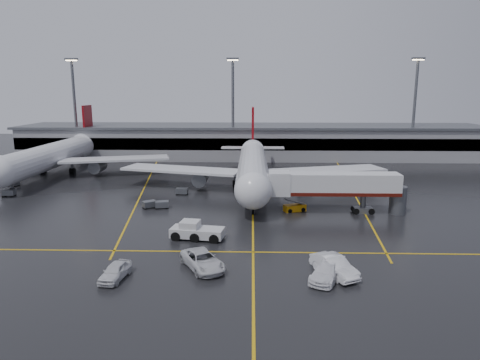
{
  "coord_description": "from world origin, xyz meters",
  "views": [
    {
      "loc": [
        -0.21,
        -66.95,
        17.47
      ],
      "look_at": [
        -2.0,
        -2.0,
        4.0
      ],
      "focal_mm": 32.2,
      "sensor_mm": 36.0,
      "label": 1
    }
  ],
  "objects": [
    {
      "name": "baggage_cart_c",
      "position": [
        -12.19,
        4.7,
        0.63
      ],
      "size": [
        2.01,
        1.32,
        1.12
      ],
      "color": "#595B60",
      "rests_on": "ground"
    },
    {
      "name": "ground",
      "position": [
        0.0,
        0.0,
        0.0
      ],
      "size": [
        220.0,
        220.0,
        0.0
      ],
      "primitive_type": "plane",
      "color": "black",
      "rests_on": "ground"
    },
    {
      "name": "service_van_c",
      "position": [
        7.81,
        -27.78,
        0.93
      ],
      "size": [
        4.34,
        5.95,
        1.87
      ],
      "primitive_type": "imported",
      "rotation": [
        0.0,
        0.0,
        0.47
      ],
      "color": "white",
      "rests_on": "ground"
    },
    {
      "name": "light_mast_left",
      "position": [
        -45.0,
        42.0,
        14.47
      ],
      "size": [
        3.0,
        1.2,
        25.45
      ],
      "color": "#595B60",
      "rests_on": "ground"
    },
    {
      "name": "service_van_b",
      "position": [
        6.97,
        -28.79,
        0.81
      ],
      "size": [
        4.54,
        5.99,
        1.62
      ],
      "primitive_type": "imported",
      "rotation": [
        0.0,
        0.0,
        -0.47
      ],
      "color": "white",
      "rests_on": "ground"
    },
    {
      "name": "baggage_cart_b",
      "position": [
        -15.71,
        -4.11,
        0.63
      ],
      "size": [
        2.38,
        2.22,
        1.12
      ],
      "color": "#595B60",
      "rests_on": "ground"
    },
    {
      "name": "light_mast_right",
      "position": [
        40.0,
        42.0,
        14.47
      ],
      "size": [
        3.0,
        1.2,
        25.45
      ],
      "color": "#595B60",
      "rests_on": "ground"
    },
    {
      "name": "light_mast_mid",
      "position": [
        -5.0,
        42.0,
        14.47
      ],
      "size": [
        3.0,
        1.2,
        25.45
      ],
      "color": "#595B60",
      "rests_on": "ground"
    },
    {
      "name": "baggage_cart_d",
      "position": [
        -44.87,
        10.51,
        0.63
      ],
      "size": [
        2.35,
        1.98,
        1.12
      ],
      "color": "#595B60",
      "rests_on": "ground"
    },
    {
      "name": "apron_line_left",
      "position": [
        -20.0,
        10.0,
        0.01
      ],
      "size": [
        9.99,
        69.35,
        0.02
      ],
      "primitive_type": "cube",
      "rotation": [
        0.0,
        0.0,
        0.14
      ],
      "color": "gold",
      "rests_on": "ground"
    },
    {
      "name": "jet_bridge",
      "position": [
        11.87,
        -6.0,
        3.93
      ],
      "size": [
        19.9,
        3.4,
        6.05
      ],
      "color": "silver",
      "rests_on": "ground"
    },
    {
      "name": "belt_loader",
      "position": [
        6.2,
        -5.21,
        0.5
      ],
      "size": [
        3.49,
        2.41,
        2.04
      ],
      "color": "orange",
      "rests_on": "ground"
    },
    {
      "name": "baggage_cart_a",
      "position": [
        -13.8,
        -4.2,
        0.63
      ],
      "size": [
        2.22,
        1.68,
        1.12
      ],
      "color": "#595B60",
      "rests_on": "ground"
    },
    {
      "name": "apron_line_centre",
      "position": [
        0.0,
        0.0,
        0.01
      ],
      "size": [
        0.25,
        90.0,
        0.02
      ],
      "primitive_type": "cube",
      "color": "gold",
      "rests_on": "ground"
    },
    {
      "name": "second_airliner",
      "position": [
        -42.0,
        21.7,
        4.21
      ],
      "size": [
        48.8,
        45.6,
        14.1
      ],
      "color": "silver",
      "rests_on": "ground"
    },
    {
      "name": "main_airliner",
      "position": [
        0.0,
        9.7,
        4.21
      ],
      "size": [
        48.8,
        45.6,
        14.1
      ],
      "color": "silver",
      "rests_on": "ground"
    },
    {
      "name": "terminal",
      "position": [
        0.0,
        47.93,
        4.32
      ],
      "size": [
        122.0,
        19.0,
        8.6
      ],
      "color": "gray",
      "rests_on": "ground"
    },
    {
      "name": "service_van_a",
      "position": [
        -5.07,
        -26.64,
        0.87
      ],
      "size": [
        5.56,
        6.84,
        1.73
      ],
      "primitive_type": "imported",
      "rotation": [
        0.0,
        0.0,
        0.51
      ],
      "color": "silver",
      "rests_on": "ground"
    },
    {
      "name": "pushback_tractor",
      "position": [
        -6.87,
        -17.73,
        0.9
      ],
      "size": [
        6.65,
        3.63,
        2.26
      ],
      "color": "silver",
      "rests_on": "ground"
    },
    {
      "name": "service_van_d",
      "position": [
        -13.05,
        -29.27,
        0.78
      ],
      "size": [
        2.46,
        4.77,
        1.55
      ],
      "primitive_type": "imported",
      "rotation": [
        0.0,
        0.0,
        -0.14
      ],
      "color": "silver",
      "rests_on": "ground"
    },
    {
      "name": "apron_line_right",
      "position": [
        18.0,
        10.0,
        0.01
      ],
      "size": [
        7.57,
        69.64,
        0.02
      ],
      "primitive_type": "cube",
      "rotation": [
        0.0,
        0.0,
        -0.1
      ],
      "color": "gold",
      "rests_on": "ground"
    },
    {
      "name": "apron_line_stop",
      "position": [
        0.0,
        -22.0,
        0.01
      ],
      "size": [
        60.0,
        0.25,
        0.02
      ],
      "primitive_type": "cube",
      "color": "gold",
      "rests_on": "ground"
    },
    {
      "name": "baggage_cart_e",
      "position": [
        -41.35,
        2.79,
        0.63
      ],
      "size": [
        2.12,
        1.49,
        1.12
      ],
      "color": "#595B60",
      "rests_on": "ground"
    }
  ]
}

